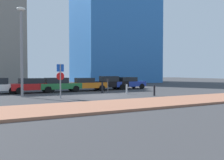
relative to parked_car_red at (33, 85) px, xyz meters
The scene contains 14 objects.
ground_plane 7.50m from the parked_car_red, 47.88° to the right, with size 120.00×120.00×0.00m, color #38383A.
sidewalk_brick 12.37m from the parked_car_red, 66.09° to the right, with size 40.00×3.95×0.14m, color #9E664C.
parked_car_red is the anchor object (origin of this frame).
parked_car_green 2.52m from the parked_car_red, ahead, with size 4.21×2.06×1.46m.
parked_car_orange 5.44m from the parked_car_red, ahead, with size 4.52×2.25×1.41m.
parked_car_black 8.54m from the parked_car_red, ahead, with size 4.21×2.12×1.57m.
parked_car_blue 10.99m from the parked_car_red, ahead, with size 4.20×2.19×1.44m.
parking_sign_post 6.22m from the parked_car_red, 77.86° to the right, with size 0.60×0.11×2.63m.
parking_meter 7.29m from the parked_car_red, 24.39° to the right, with size 0.18×0.14×1.38m.
street_lamp 5.08m from the parked_car_red, 109.47° to the right, with size 0.70×0.36×7.22m.
traffic_bollard_near 6.75m from the parked_car_red, 25.27° to the right, with size 0.18×0.18×1.02m, color black.
traffic_bollard_mid 11.64m from the parked_car_red, 39.35° to the right, with size 0.16×0.16×0.90m, color black.
traffic_bollard_far 9.13m from the parked_car_red, 33.02° to the right, with size 0.16×0.16×0.90m, color #B7B7BC.
building_colorful_midrise 29.35m from the parked_car_red, 47.16° to the left, with size 15.32×14.25×23.71m, color #3372BF.
Camera 1 is at (-7.48, -17.19, 1.95)m, focal length 35.47 mm.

